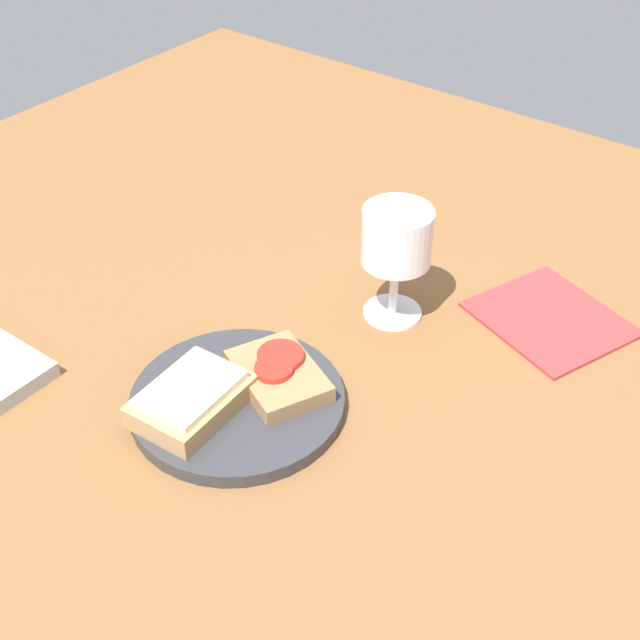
{
  "coord_description": "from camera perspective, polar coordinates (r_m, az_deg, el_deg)",
  "views": [
    {
      "loc": [
        -53.0,
        -47.24,
        63.7
      ],
      "look_at": [
        3.81,
        -4.02,
        8.0
      ],
      "focal_mm": 50.0,
      "sensor_mm": 36.0,
      "label": 1
    }
  ],
  "objects": [
    {
      "name": "wooden_table",
      "position": [
        0.94,
        -3.35,
        -3.34
      ],
      "size": [
        140.0,
        140.0,
        3.0
      ],
      "primitive_type": "cube",
      "color": "brown",
      "rests_on": "ground"
    },
    {
      "name": "plate",
      "position": [
        0.88,
        -5.3,
        -5.23
      ],
      "size": [
        21.08,
        21.08,
        1.49
      ],
      "primitive_type": "cylinder",
      "color": "#333338",
      "rests_on": "wooden_table"
    },
    {
      "name": "sandwich_with_cheese",
      "position": [
        0.86,
        -8.15,
        -5.02
      ],
      "size": [
        11.45,
        8.49,
        3.05
      ],
      "color": "#A88456",
      "rests_on": "plate"
    },
    {
      "name": "sandwich_with_tomato",
      "position": [
        0.88,
        -2.69,
        -3.45
      ],
      "size": [
        10.9,
        12.35,
        2.49
      ],
      "color": "#937047",
      "rests_on": "plate"
    },
    {
      "name": "wine_glass",
      "position": [
        0.94,
        4.93,
        4.96
      ],
      "size": [
        7.59,
        7.59,
        13.32
      ],
      "color": "white",
      "rests_on": "wooden_table"
    },
    {
      "name": "napkin",
      "position": [
        1.02,
        14.5,
        0.06
      ],
      "size": [
        18.06,
        19.04,
        0.4
      ],
      "primitive_type": "cube",
      "rotation": [
        0.0,
        0.0,
        -0.35
      ],
      "color": "#B23333",
      "rests_on": "wooden_table"
    }
  ]
}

